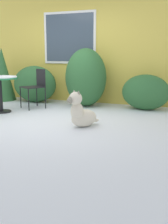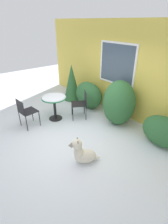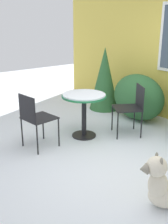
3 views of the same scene
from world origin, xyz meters
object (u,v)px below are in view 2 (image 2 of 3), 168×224
Objects in this scene: patio_chair_far_side at (26,111)px; dog at (82,153)px; patio_table at (54,102)px; patio_chair_near_table at (81,103)px.

patio_chair_far_side reaches higher than dog.
dog is at bearing -176.83° from patio_chair_far_side.
patio_table is at bearing -164.50° from dog.
patio_table reaches higher than dog.
patio_chair_near_table is (0.45, 0.73, -0.09)m from patio_table.
patio_chair_far_side is at bearing -141.00° from dog.
patio_chair_near_table is 1.34× the size of dog.
patio_table is 0.86× the size of patio_chair_far_side.
patio_chair_near_table is at bearing -114.76° from patio_chair_far_side.
patio_chair_near_table reaches higher than patio_table.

